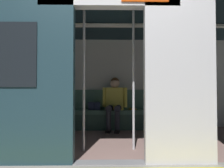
# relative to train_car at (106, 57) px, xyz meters

# --- Properties ---
(ground_plane) EXTENTS (60.00, 60.00, 0.00)m
(ground_plane) POSITION_rel_train_car_xyz_m (-0.05, 1.24, -1.46)
(ground_plane) COLOR gray
(train_car) EXTENTS (6.40, 2.85, 2.19)m
(train_car) POSITION_rel_train_car_xyz_m (0.00, 0.00, 0.00)
(train_car) COLOR silver
(train_car) RESTS_ON ground_plane
(bench_seat) EXTENTS (2.83, 0.44, 0.43)m
(bench_seat) POSITION_rel_train_car_xyz_m (-0.05, -1.10, -1.13)
(bench_seat) COLOR #4C7566
(bench_seat) RESTS_ON ground_plane
(person_seated) EXTENTS (0.55, 0.71, 1.16)m
(person_seated) POSITION_rel_train_car_xyz_m (-0.18, -1.05, -0.81)
(person_seated) COLOR #D8CC4C
(person_seated) RESTS_ON ground_plane
(handbag) EXTENTS (0.26, 0.15, 0.17)m
(handbag) POSITION_rel_train_car_xyz_m (0.27, -1.13, -0.94)
(handbag) COLOR #262D4C
(handbag) RESTS_ON bench_seat
(book) EXTENTS (0.16, 0.23, 0.03)m
(book) POSITION_rel_train_car_xyz_m (-0.60, -1.18, -1.02)
(book) COLOR gold
(book) RESTS_ON bench_seat
(grab_pole_door) EXTENTS (0.04, 0.04, 2.05)m
(grab_pole_door) POSITION_rel_train_car_xyz_m (0.32, 0.70, -0.43)
(grab_pole_door) COLOR silver
(grab_pole_door) RESTS_ON ground_plane
(grab_pole_far) EXTENTS (0.04, 0.04, 2.05)m
(grab_pole_far) POSITION_rel_train_car_xyz_m (-0.41, 0.63, -0.43)
(grab_pole_far) COLOR silver
(grab_pole_far) RESTS_ON ground_plane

